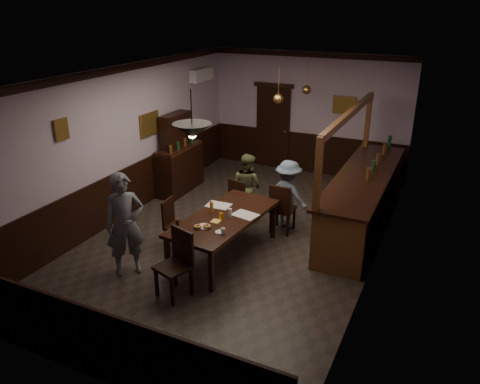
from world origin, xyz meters
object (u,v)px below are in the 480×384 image
Objects in this scene: chair_far_right at (282,207)px; chair_near at (177,260)px; chair_side at (174,222)px; pendant_iron at (192,131)px; dining_table at (224,220)px; person_seated_left at (247,186)px; soda_can at (221,216)px; pendant_brass_far at (306,90)px; sideboard at (179,161)px; pendant_brass_mid at (278,99)px; chair_far_left at (240,199)px; person_standing at (125,225)px; bar_counter at (362,199)px; coffee_cup at (223,230)px; person_seated_right at (288,195)px.

chair_near reaches higher than chair_far_right.
chair_side is 1.30× the size of pendant_iron.
person_seated_left is (-0.30, 1.59, -0.01)m from dining_table.
pendant_brass_far reaches higher than soda_can.
pendant_brass_far is at bearing 28.79° from sideboard.
pendant_brass_mid and pendant_brass_far have the same top height.
chair_far_left is 2.62m from person_standing.
pendant_brass_mid is at bearing 172.05° from bar_counter.
chair_near is 1.14× the size of chair_side.
person_seated_left is 16.81× the size of coffee_cup.
chair_far_left reaches higher than dining_table.
chair_side is at bearing -172.50° from dining_table.
chair_near is 13.02× the size of coffee_cup.
pendant_iron is at bearing -91.21° from pendant_brass_mid.
dining_table is 2.33× the size of chair_far_right.
chair_near is at bearing -149.36° from chair_side.
chair_near reaches higher than dining_table.
chair_near is 1.29× the size of pendant_brass_far.
chair_far_right is at bearing -52.83° from chair_side.
soda_can is (0.02, -0.14, 0.12)m from dining_table.
pendant_brass_mid is at bearing 25.53° from person_standing.
person_seated_right is at bearing 9.88° from person_standing.
chair_far_right is 0.73× the size of person_seated_left.
coffee_cup reaches higher than dining_table.
chair_far_left is at bearing 100.92° from person_seated_left.
pendant_iron reaches higher than chair_near.
person_seated_left is 0.74× the size of sideboard.
person_seated_right is 1.68× the size of pendant_brass_far.
person_seated_right reaches higher than dining_table.
dining_table is 2.82× the size of pendant_brass_far.
person_seated_left is at bearing 100.72° from dining_table.
person_seated_left is (0.86, 2.73, -0.18)m from person_standing.
chair_far_left is at bearing -24.86° from sideboard.
person_standing reaches higher than chair_side.
person_standing is 2.10× the size of pendant_brass_mid.
pendant_iron is (2.24, -3.03, 1.68)m from sideboard.
person_seated_right is 17.01× the size of coffee_cup.
pendant_brass_far reaches higher than chair_near.
soda_can is at bearing -92.64° from pendant_brass_far.
soda_can is at bearing 100.91° from chair_near.
bar_counter reaches higher than chair_side.
bar_counter is at bearing -144.67° from chair_far_right.
pendant_iron is at bearing 113.52° from person_seated_left.
person_seated_left is at bearing -103.63° from pendant_brass_far.
pendant_brass_far reaches higher than sideboard.
pendant_brass_mid is (0.10, 3.73, 1.73)m from chair_near.
chair_far_right is 2.82m from pendant_iron.
chair_side reaches higher than soda_can.
person_seated_left reaches higher than chair_far_left.
dining_table is 2.82× the size of pendant_brass_mid.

